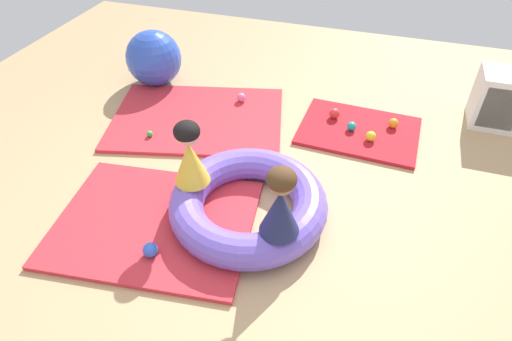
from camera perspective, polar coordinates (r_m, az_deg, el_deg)
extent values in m
plane|color=tan|center=(3.49, 0.22, -6.16)|extent=(8.00, 8.00, 0.00)
cube|color=red|center=(4.59, -7.76, 6.89)|extent=(2.01, 1.65, 0.04)
cube|color=#B21923|center=(4.49, 13.48, 5.15)|extent=(1.20, 0.91, 0.04)
cube|color=red|center=(3.51, -13.29, -6.75)|extent=(1.66, 1.37, 0.04)
torus|color=#7056D1|center=(3.40, -1.02, -4.36)|extent=(1.25, 1.25, 0.27)
cone|color=yellow|center=(3.31, -8.68, 1.12)|extent=(0.39, 0.39, 0.37)
sphere|color=#DBAD89|center=(3.15, -9.16, 4.89)|extent=(0.18, 0.18, 0.18)
ellipsoid|color=black|center=(3.14, -9.19, 5.16)|extent=(0.20, 0.20, 0.16)
cone|color=navy|center=(2.90, 3.20, -5.42)|extent=(0.34, 0.34, 0.37)
sphere|color=#936647|center=(2.71, 3.40, -1.44)|extent=(0.18, 0.18, 0.18)
ellipsoid|color=#472D19|center=(2.70, 3.42, -1.15)|extent=(0.20, 0.20, 0.16)
sphere|color=yellow|center=(4.31, 15.00, 4.42)|extent=(0.10, 0.10, 0.10)
sphere|color=red|center=(4.57, 10.37, 7.47)|extent=(0.11, 0.11, 0.11)
sphere|color=orange|center=(4.57, 17.77, 6.01)|extent=(0.10, 0.10, 0.10)
sphere|color=teal|center=(4.42, 12.58, 5.76)|extent=(0.09, 0.09, 0.09)
sphere|color=blue|center=(3.23, -13.87, -10.20)|extent=(0.11, 0.11, 0.11)
sphere|color=green|center=(4.36, -13.94, 4.75)|extent=(0.06, 0.06, 0.06)
sphere|color=pink|center=(4.78, -1.97, 9.68)|extent=(0.10, 0.10, 0.10)
sphere|color=blue|center=(5.23, -13.41, 14.30)|extent=(0.63, 0.63, 0.63)
cube|color=silver|center=(5.02, 29.45, 8.31)|extent=(0.44, 0.44, 0.56)
cube|color=#2D2D33|center=(4.91, 29.58, 7.60)|extent=(0.34, 0.20, 0.44)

